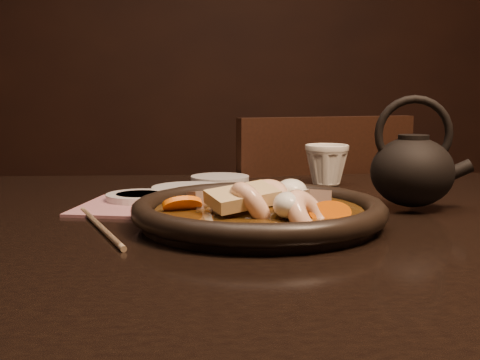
{
  "coord_description": "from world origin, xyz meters",
  "views": [
    {
      "loc": [
        -0.1,
        -0.73,
        0.91
      ],
      "look_at": [
        -0.06,
        0.02,
        0.8
      ],
      "focal_mm": 45.0,
      "sensor_mm": 36.0,
      "label": 1
    }
  ],
  "objects": [
    {
      "name": "wall_back",
      "position": [
        0.0,
        3.0,
        1.4
      ],
      "size": [
        5.0,
        0.02,
        2.8
      ],
      "primitive_type": "cube",
      "color": "#32180E",
      "rests_on": "floor"
    },
    {
      "name": "table",
      "position": [
        0.0,
        0.0,
        0.67
      ],
      "size": [
        1.6,
        0.9,
        0.75
      ],
      "color": "black",
      "rests_on": "floor"
    },
    {
      "name": "chair",
      "position": [
        0.11,
        0.58,
        0.47
      ],
      "size": [
        0.51,
        0.51,
        0.86
      ],
      "rotation": [
        0.0,
        0.0,
        3.46
      ],
      "color": "black",
      "rests_on": "floor"
    },
    {
      "name": "plate",
      "position": [
        -0.04,
        -0.02,
        0.77
      ],
      "size": [
        0.31,
        0.31,
        0.03
      ],
      "color": "black",
      "rests_on": "table"
    },
    {
      "name": "stirfry",
      "position": [
        -0.03,
        -0.03,
        0.77
      ],
      "size": [
        0.22,
        0.21,
        0.07
      ],
      "color": "#3C230A",
      "rests_on": "plate"
    },
    {
      "name": "soy_dish",
      "position": [
        -0.2,
        0.14,
        0.76
      ],
      "size": [
        0.1,
        0.1,
        0.01
      ],
      "primitive_type": "cylinder",
      "color": "silver",
      "rests_on": "table"
    },
    {
      "name": "saucer_left",
      "position": [
        -0.08,
        0.35,
        0.76
      ],
      "size": [
        0.11,
        0.11,
        0.01
      ],
      "primitive_type": "cylinder",
      "color": "silver",
      "rests_on": "table"
    },
    {
      "name": "saucer_right",
      "position": [
        -0.13,
        0.21,
        0.76
      ],
      "size": [
        0.12,
        0.12,
        0.01
      ],
      "primitive_type": "cylinder",
      "color": "silver",
      "rests_on": "table"
    },
    {
      "name": "tea_cup",
      "position": [
        0.11,
        0.3,
        0.79
      ],
      "size": [
        0.09,
        0.09,
        0.08
      ],
      "primitive_type": "imported",
      "rotation": [
        0.0,
        0.0,
        -0.27
      ],
      "color": "white",
      "rests_on": "table"
    },
    {
      "name": "chopsticks",
      "position": [
        -0.22,
        -0.03,
        0.75
      ],
      "size": [
        0.09,
        0.22,
        0.01
      ],
      "rotation": [
        0.0,
        0.0,
        0.37
      ],
      "color": "#A1815C",
      "rests_on": "table"
    },
    {
      "name": "napkin",
      "position": [
        -0.2,
        0.1,
        0.75
      ],
      "size": [
        0.18,
        0.18,
        0.0
      ],
      "primitive_type": "cube",
      "rotation": [
        0.0,
        0.0,
        -0.19
      ],
      "color": "#9F6267",
      "rests_on": "table"
    },
    {
      "name": "teapot",
      "position": [
        0.18,
        0.07,
        0.81
      ],
      "size": [
        0.14,
        0.11,
        0.15
      ],
      "rotation": [
        0.0,
        0.0,
        -0.13
      ],
      "color": "black",
      "rests_on": "table"
    }
  ]
}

